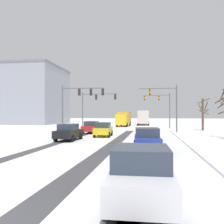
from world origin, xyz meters
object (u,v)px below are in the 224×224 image
object	(u,v)px
traffic_signal_far_left	(94,102)
office_building_far_left_block	(17,95)
traffic_signal_far_right	(160,103)
bare_tree_sidewalk_far	(203,113)
car_blue_fourth	(147,139)
car_white_fifth	(141,174)
traffic_signal_near_left	(79,98)
car_black_third	(69,132)
car_red_lead	(92,127)
box_truck_delivery	(124,119)
traffic_signal_near_right	(166,101)
bus_oncoming	(143,117)
car_yellow_cab_second	(103,129)

from	to	relation	value
traffic_signal_far_left	office_building_far_left_block	world-z (taller)	office_building_far_left_block
traffic_signal_far_right	traffic_signal_far_left	distance (m)	12.30
traffic_signal_far_left	bare_tree_sidewalk_far	world-z (taller)	traffic_signal_far_left
car_blue_fourth	car_white_fifth	bearing A→B (deg)	-90.17
traffic_signal_far_right	car_blue_fourth	size ratio (longest dim) A/B	1.55
traffic_signal_far_right	office_building_far_left_block	world-z (taller)	office_building_far_left_block
traffic_signal_near_left	car_white_fifth	size ratio (longest dim) A/B	1.57
car_black_third	office_building_far_left_block	size ratio (longest dim) A/B	0.17
car_red_lead	box_truck_delivery	bearing A→B (deg)	83.63
traffic_signal_near_right	bus_oncoming	bearing A→B (deg)	98.46
traffic_signal_far_left	car_white_fifth	distance (m)	36.10
traffic_signal_far_right	box_truck_delivery	distance (m)	9.68
box_truck_delivery	bare_tree_sidewalk_far	size ratio (longest dim) A/B	1.46
traffic_signal_near_left	car_black_third	bearing A→B (deg)	-79.70
traffic_signal_near_left	traffic_signal_near_right	world-z (taller)	same
car_yellow_cab_second	car_blue_fourth	distance (m)	11.68
bus_oncoming	car_white_fifth	bearing A→B (deg)	-88.45
car_red_lead	bare_tree_sidewalk_far	size ratio (longest dim) A/B	0.81
bus_oncoming	traffic_signal_near_right	bearing A→B (deg)	-81.54
car_red_lead	office_building_far_left_block	bearing A→B (deg)	133.26
office_building_far_left_block	car_red_lead	bearing A→B (deg)	-46.74
traffic_signal_near_left	car_yellow_cab_second	bearing A→B (deg)	-47.61
car_yellow_cab_second	car_white_fifth	world-z (taller)	same
car_blue_fourth	bus_oncoming	distance (m)	42.59
traffic_signal_far_left	traffic_signal_near_right	bearing A→B (deg)	-33.62
traffic_signal_far_right	car_blue_fourth	distance (m)	29.32
traffic_signal_near_right	car_yellow_cab_second	world-z (taller)	traffic_signal_near_right
bus_oncoming	bare_tree_sidewalk_far	size ratio (longest dim) A/B	2.15
traffic_signal_near_left	traffic_signal_near_right	distance (m)	11.84
car_blue_fourth	car_red_lead	bearing A→B (deg)	116.93
car_black_third	traffic_signal_far_right	bearing A→B (deg)	67.25
traffic_signal_near_right	car_blue_fourth	xyz separation A→B (m)	(-2.36, -16.94, -3.56)
traffic_signal_near_right	bus_oncoming	distance (m)	26.00
car_black_third	traffic_signal_near_right	bearing A→B (deg)	47.98
car_red_lead	box_truck_delivery	xyz separation A→B (m)	(2.18, 19.56, 0.82)
traffic_signal_near_left	bus_oncoming	xyz separation A→B (m)	(7.89, 27.43, -2.80)
car_yellow_cab_second	office_building_far_left_block	world-z (taller)	office_building_far_left_block
traffic_signal_far_right	car_red_lead	world-z (taller)	traffic_signal_far_right
car_blue_fourth	traffic_signal_near_right	bearing A→B (deg)	82.07
car_red_lead	car_blue_fourth	world-z (taller)	same
car_black_third	box_truck_delivery	distance (m)	28.70
car_black_third	traffic_signal_far_left	bearing A→B (deg)	95.55
traffic_signal_far_right	car_black_third	bearing A→B (deg)	-112.75
traffic_signal_far_right	box_truck_delivery	xyz separation A→B (m)	(-7.44, 5.43, -2.96)
traffic_signal_far_left	bare_tree_sidewalk_far	distance (m)	18.10
traffic_signal_far_left	traffic_signal_far_right	bearing A→B (deg)	19.88
car_blue_fourth	bare_tree_sidewalk_far	size ratio (longest dim) A/B	0.82
box_truck_delivery	bare_tree_sidewalk_far	bearing A→B (deg)	-39.16
box_truck_delivery	traffic_signal_near_left	bearing A→B (deg)	-101.58
car_black_third	box_truck_delivery	world-z (taller)	box_truck_delivery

